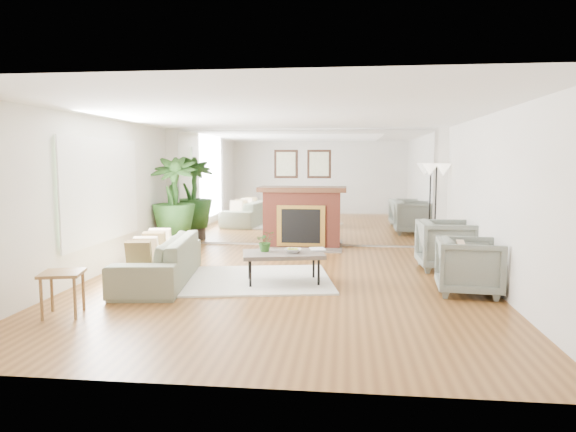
# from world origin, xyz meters

# --- Properties ---
(ground) EXTENTS (7.00, 7.00, 0.00)m
(ground) POSITION_xyz_m (0.00, 0.00, 0.00)
(ground) COLOR brown
(ground) RESTS_ON ground
(wall_left) EXTENTS (0.02, 7.00, 2.50)m
(wall_left) POSITION_xyz_m (-2.99, 0.00, 1.25)
(wall_left) COLOR white
(wall_left) RESTS_ON ground
(wall_right) EXTENTS (0.02, 7.00, 2.50)m
(wall_right) POSITION_xyz_m (2.99, 0.00, 1.25)
(wall_right) COLOR white
(wall_right) RESTS_ON ground
(wall_back) EXTENTS (6.00, 0.02, 2.50)m
(wall_back) POSITION_xyz_m (0.00, 3.49, 1.25)
(wall_back) COLOR white
(wall_back) RESTS_ON ground
(mirror_panel) EXTENTS (5.40, 0.04, 2.40)m
(mirror_panel) POSITION_xyz_m (0.00, 3.47, 1.25)
(mirror_panel) COLOR silver
(mirror_panel) RESTS_ON wall_back
(window_panel) EXTENTS (0.04, 2.40, 1.50)m
(window_panel) POSITION_xyz_m (-2.96, 0.40, 1.35)
(window_panel) COLOR #B2E09E
(window_panel) RESTS_ON wall_left
(fireplace) EXTENTS (1.85, 0.83, 2.05)m
(fireplace) POSITION_xyz_m (0.00, 3.26, 0.66)
(fireplace) COLOR maroon
(fireplace) RESTS_ON ground
(area_rug) EXTENTS (3.01, 2.39, 0.03)m
(area_rug) POSITION_xyz_m (-0.67, 0.15, 0.01)
(area_rug) COLOR silver
(area_rug) RESTS_ON ground
(coffee_table) EXTENTS (1.30, 0.92, 0.47)m
(coffee_table) POSITION_xyz_m (0.00, 0.02, 0.43)
(coffee_table) COLOR #5D5349
(coffee_table) RESTS_ON ground
(sofa) EXTENTS (1.21, 2.43, 0.68)m
(sofa) POSITION_xyz_m (-1.86, -0.09, 0.34)
(sofa) COLOR slate
(sofa) RESTS_ON ground
(armchair_back) EXTENTS (0.93, 0.91, 0.83)m
(armchair_back) POSITION_xyz_m (2.60, 1.34, 0.42)
(armchair_back) COLOR gray
(armchair_back) RESTS_ON ground
(armchair_front) EXTENTS (0.92, 0.90, 0.77)m
(armchair_front) POSITION_xyz_m (2.60, -0.27, 0.38)
(armchair_front) COLOR gray
(armchair_front) RESTS_ON ground
(side_table) EXTENTS (0.55, 0.55, 0.52)m
(side_table) POSITION_xyz_m (-2.39, -1.81, 0.44)
(side_table) COLOR olive
(side_table) RESTS_ON ground
(potted_ficus) EXTENTS (1.02, 1.02, 1.91)m
(potted_ficus) POSITION_xyz_m (-2.60, 2.77, 1.02)
(potted_ficus) COLOR black
(potted_ficus) RESTS_ON ground
(floor_lamp) EXTENTS (0.57, 0.32, 1.77)m
(floor_lamp) POSITION_xyz_m (2.70, 3.10, 1.51)
(floor_lamp) COLOR black
(floor_lamp) RESTS_ON ground
(tabletop_plant) EXTENTS (0.33, 0.31, 0.31)m
(tabletop_plant) POSITION_xyz_m (-0.27, 0.08, 0.63)
(tabletop_plant) COLOR #315E22
(tabletop_plant) RESTS_ON coffee_table
(fruit_bowl) EXTENTS (0.26, 0.26, 0.06)m
(fruit_bowl) POSITION_xyz_m (0.15, 0.02, 0.50)
(fruit_bowl) COLOR olive
(fruit_bowl) RESTS_ON coffee_table
(book) EXTENTS (0.28, 0.34, 0.02)m
(book) POSITION_xyz_m (0.39, 0.25, 0.48)
(book) COLOR olive
(book) RESTS_ON coffee_table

